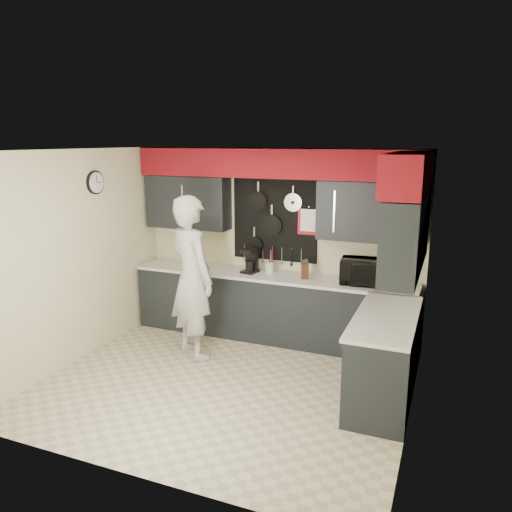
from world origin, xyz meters
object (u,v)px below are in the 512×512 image
at_px(knife_block, 305,271).
at_px(coffee_maker, 251,260).
at_px(microwave, 364,272).
at_px(person, 192,278).
at_px(utensil_crock, 270,268).

distance_m(knife_block, coffee_maker, 0.79).
bearing_deg(coffee_maker, microwave, 12.87).
bearing_deg(person, utensil_crock, -93.73).
xyz_separation_m(utensil_crock, coffee_maker, (-0.26, -0.06, 0.10)).
distance_m(utensil_crock, coffee_maker, 0.29).
xyz_separation_m(microwave, utensil_crock, (-1.29, 0.06, -0.09)).
height_order(knife_block, person, person).
height_order(utensil_crock, coffee_maker, coffee_maker).
height_order(microwave, knife_block, microwave).
bearing_deg(microwave, utensil_crock, 171.31).
height_order(microwave, utensil_crock, microwave).
distance_m(knife_block, utensil_crock, 0.54).
bearing_deg(person, coffee_maker, -83.50).
distance_m(microwave, knife_block, 0.76).
height_order(microwave, person, person).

